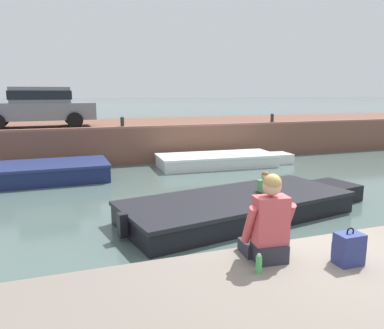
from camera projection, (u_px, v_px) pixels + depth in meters
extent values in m
plane|color=#4C605B|center=(185.00, 199.00, 9.68)|extent=(400.00, 400.00, 0.00)
cube|color=brown|center=(129.00, 138.00, 17.09)|extent=(60.00, 6.00, 1.38)
cube|color=#925F4C|center=(142.00, 127.00, 14.28)|extent=(60.00, 0.24, 0.08)
cube|color=navy|center=(21.00, 175.00, 11.40)|extent=(5.20, 2.05, 0.48)
cube|color=navy|center=(20.00, 166.00, 11.35)|extent=(5.26, 2.11, 0.08)
cube|color=brown|center=(34.00, 169.00, 11.50)|extent=(0.27, 1.77, 0.06)
cube|color=white|center=(217.00, 161.00, 13.96)|extent=(4.39, 1.90, 0.38)
cube|color=white|center=(278.00, 158.00, 14.68)|extent=(0.91, 0.97, 0.38)
cube|color=white|center=(217.00, 155.00, 13.92)|extent=(4.45, 1.97, 0.08)
cube|color=brown|center=(208.00, 158.00, 13.85)|extent=(0.32, 1.53, 0.06)
cube|color=black|center=(237.00, 209.00, 8.22)|extent=(5.35, 2.89, 0.40)
cube|color=black|center=(332.00, 191.00, 9.70)|extent=(1.20, 1.27, 0.40)
cube|color=black|center=(238.00, 198.00, 8.18)|extent=(5.42, 2.96, 0.08)
cube|color=brown|center=(223.00, 205.00, 8.01)|extent=(0.56, 1.82, 0.06)
cube|color=black|center=(123.00, 225.00, 6.92)|extent=(0.19, 0.23, 0.45)
cube|color=#66B26B|center=(265.00, 190.00, 8.53)|extent=(0.25, 0.35, 0.44)
sphere|color=beige|center=(265.00, 176.00, 8.47)|extent=(0.19, 0.19, 0.19)
sphere|color=olive|center=(265.00, 175.00, 8.46)|extent=(0.17, 0.17, 0.17)
cube|color=slate|center=(36.00, 111.00, 14.44)|extent=(4.37, 1.92, 0.64)
cube|color=slate|center=(40.00, 95.00, 14.39)|extent=(2.22, 1.61, 0.60)
cube|color=black|center=(40.00, 95.00, 14.39)|extent=(2.30, 1.65, 0.33)
cylinder|color=black|center=(1.00, 119.00, 14.82)|extent=(0.61, 0.21, 0.60)
cylinder|color=black|center=(75.00, 120.00, 14.19)|extent=(0.61, 0.21, 0.60)
cylinder|color=black|center=(71.00, 117.00, 15.80)|extent=(0.61, 0.21, 0.60)
cylinder|color=#2D2B28|center=(122.00, 124.00, 14.14)|extent=(0.14, 0.14, 0.35)
sphere|color=#2D2B28|center=(122.00, 118.00, 14.11)|extent=(0.15, 0.15, 0.15)
cylinder|color=#2D2B28|center=(272.00, 120.00, 16.25)|extent=(0.14, 0.14, 0.35)
sphere|color=#2D2B28|center=(272.00, 115.00, 16.21)|extent=(0.15, 0.15, 0.15)
cube|color=#282833|center=(269.00, 252.00, 4.04)|extent=(0.36, 0.31, 0.20)
cube|color=#282833|center=(261.00, 246.00, 4.26)|extent=(0.47, 0.36, 0.14)
cube|color=#C64C51|center=(270.00, 220.00, 3.98)|extent=(0.38, 0.25, 0.52)
cylinder|color=#C64C51|center=(287.00, 221.00, 4.09)|extent=(0.12, 0.29, 0.47)
cylinder|color=#C64C51|center=(249.00, 225.00, 3.98)|extent=(0.12, 0.29, 0.47)
sphere|color=tan|center=(272.00, 186.00, 3.91)|extent=(0.20, 0.20, 0.20)
sphere|color=tan|center=(272.00, 183.00, 3.89)|extent=(0.19, 0.19, 0.19)
cylinder|color=#4CB259|center=(259.00, 264.00, 3.77)|extent=(0.06, 0.06, 0.18)
cylinder|color=white|center=(259.00, 255.00, 3.75)|extent=(0.04, 0.04, 0.02)
cube|color=navy|center=(349.00, 249.00, 3.95)|extent=(0.28, 0.20, 0.34)
cube|color=navy|center=(341.00, 249.00, 4.06)|extent=(0.22, 0.06, 0.18)
torus|color=black|center=(350.00, 232.00, 3.91)|extent=(0.10, 0.02, 0.10)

